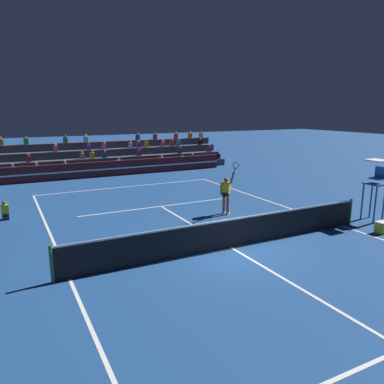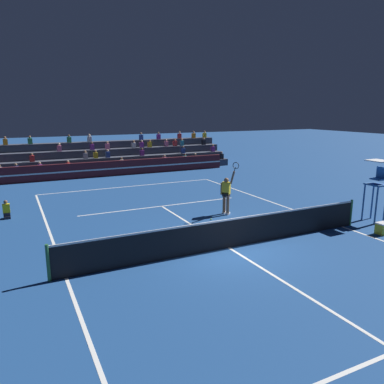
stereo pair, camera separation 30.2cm
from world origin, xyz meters
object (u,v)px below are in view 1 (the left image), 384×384
at_px(umpire_chair, 376,182).
at_px(equipment_cooler, 382,227).
at_px(ball_kid_courtside, 5,212).
at_px(tennis_player, 226,193).
at_px(tennis_ball, 211,219).

height_order(umpire_chair, equipment_cooler, umpire_chair).
relative_size(ball_kid_courtside, equipment_cooler, 1.69).
xyz_separation_m(ball_kid_courtside, tennis_player, (9.16, -3.68, 0.66)).
bearing_deg(tennis_player, ball_kid_courtside, 158.10).
height_order(ball_kid_courtside, tennis_ball, ball_kid_courtside).
bearing_deg(umpire_chair, ball_kid_courtside, 152.58).
bearing_deg(tennis_ball, ball_kid_courtside, 152.48).
bearing_deg(ball_kid_courtside, umpire_chair, -27.42).
bearing_deg(umpire_chair, tennis_ball, 152.70).
bearing_deg(equipment_cooler, ball_kid_courtside, 146.34).
distance_m(tennis_ball, equipment_cooler, 6.88).
xyz_separation_m(ball_kid_courtside, equipment_cooler, (13.20, -8.79, -0.10)).
xyz_separation_m(umpire_chair, equipment_cooler, (-1.16, -1.34, -1.49)).
bearing_deg(ball_kid_courtside, equipment_cooler, -33.66).
relative_size(umpire_chair, tennis_ball, 39.26).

